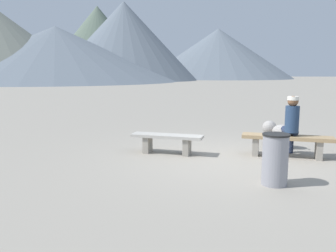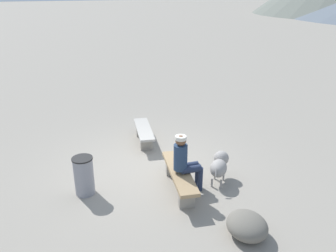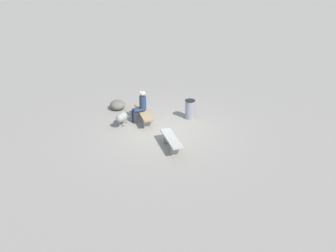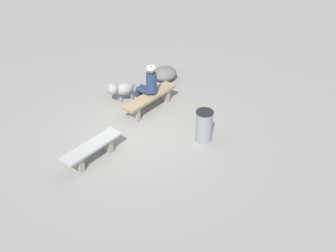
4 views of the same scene
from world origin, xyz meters
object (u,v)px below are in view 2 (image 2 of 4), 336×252
(dog, at_px, (219,165))
(boulder, at_px, (247,226))
(bench_left, at_px, (144,132))
(trash_bin, at_px, (84,176))
(bench_right, at_px, (179,175))
(seated_person, at_px, (185,160))

(dog, relative_size, boulder, 0.96)
(boulder, bearing_deg, bench_left, -173.53)
(dog, xyz_separation_m, boulder, (1.79, -0.45, -0.20))
(bench_left, relative_size, trash_bin, 1.95)
(bench_right, height_order, dog, dog)
(seated_person, distance_m, dog, 0.95)
(bench_right, relative_size, dog, 2.49)
(seated_person, xyz_separation_m, boulder, (1.71, 0.43, -0.54))
(bench_right, height_order, seated_person, seated_person)
(dog, bearing_deg, trash_bin, 117.43)
(trash_bin, xyz_separation_m, boulder, (2.39, 2.43, -0.21))
(bench_right, xyz_separation_m, boulder, (1.79, 0.52, -0.14))
(seated_person, relative_size, trash_bin, 1.56)
(bench_left, relative_size, seated_person, 1.25)
(bench_left, relative_size, bench_right, 0.86)
(bench_left, height_order, dog, dog)
(bench_left, distance_m, bench_right, 2.57)
(bench_left, bearing_deg, trash_bin, -34.57)
(bench_right, xyz_separation_m, trash_bin, (-0.60, -1.91, 0.07))
(bench_right, distance_m, boulder, 1.87)
(seated_person, bearing_deg, trash_bin, -105.20)
(bench_right, bearing_deg, trash_bin, -97.50)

